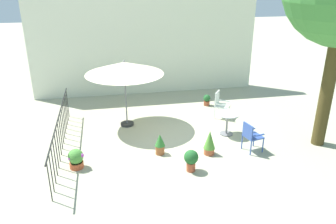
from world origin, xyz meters
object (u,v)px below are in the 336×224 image
cafe_table_0 (227,120)px  potted_plant_3 (207,100)px  patio_chair_0 (251,135)px  patio_chair_1 (220,103)px  potted_plant_1 (160,144)px  potted_plant_2 (210,142)px  potted_plant_0 (76,159)px  potted_plant_4 (191,159)px  patio_umbrella_0 (124,68)px

cafe_table_0 → potted_plant_3: cafe_table_0 is taller
cafe_table_0 → patio_chair_0: (0.27, -1.17, 0.01)m
patio_chair_0 → potted_plant_3: (-0.12, 3.72, -0.27)m
patio_chair_1 → potted_plant_3: 1.22m
potted_plant_1 → potted_plant_2: (1.34, -0.28, 0.05)m
potted_plant_2 → potted_plant_3: (1.07, 3.66, -0.13)m
potted_plant_1 → potted_plant_3: (2.41, 3.39, -0.09)m
potted_plant_0 → potted_plant_1: bearing=7.8°
patio_chair_0 → potted_plant_1: bearing=172.6°
patio_chair_1 → potted_plant_4: 3.74m
potted_plant_3 → potted_plant_1: bearing=-125.4°
potted_plant_0 → potted_plant_3: potted_plant_0 is taller
patio_chair_0 → potted_plant_0: patio_chair_0 is taller
patio_umbrella_0 → potted_plant_1: 2.79m
cafe_table_0 → patio_chair_1: 1.39m
potted_plant_2 → potted_plant_4: bearing=-134.2°
potted_plant_0 → patio_chair_0: bearing=-0.3°
cafe_table_0 → potted_plant_4: (-1.64, -1.85, -0.16)m
patio_chair_0 → patio_chair_1: (-0.02, 2.53, 0.02)m
patio_umbrella_0 → potted_plant_2: bearing=-49.2°
patio_chair_1 → potted_plant_0: size_ratio=1.75×
patio_chair_0 → patio_chair_1: bearing=90.5°
potted_plant_3 → potted_plant_4: potted_plant_4 is taller
patio_chair_1 → potted_plant_0: bearing=-152.2°
potted_plant_3 → potted_plant_4: size_ratio=0.75×
patio_chair_0 → patio_chair_1: patio_chair_1 is taller
potted_plant_4 → potted_plant_0: bearing=166.1°
cafe_table_0 → potted_plant_3: size_ratio=1.71×
patio_chair_1 → potted_plant_4: patio_chair_1 is taller
patio_umbrella_0 → potted_plant_1: size_ratio=4.10×
patio_umbrella_0 → potted_plant_3: bearing=21.6°
potted_plant_2 → potted_plant_4: size_ratio=1.23×
cafe_table_0 → patio_chair_0: patio_chair_0 is taller
potted_plant_0 → potted_plant_2: 3.59m
cafe_table_0 → potted_plant_0: (-4.51, -1.14, -0.23)m
patio_chair_0 → potted_plant_2: (-1.19, 0.05, -0.14)m
potted_plant_2 → potted_plant_4: 1.03m
patio_umbrella_0 → patio_chair_0: patio_umbrella_0 is taller
potted_plant_1 → potted_plant_2: size_ratio=0.85×
potted_plant_2 → potted_plant_3: potted_plant_2 is taller
patio_chair_1 → patio_chair_0: bearing=-89.5°
cafe_table_0 → patio_chair_1: patio_chair_1 is taller
potted_plant_3 → potted_plant_2: bearing=-106.2°
potted_plant_2 → potted_plant_3: 3.82m
cafe_table_0 → potted_plant_2: (-0.92, -1.11, -0.13)m
patio_umbrella_0 → cafe_table_0: 3.58m
patio_umbrella_0 → potted_plant_3: (3.15, 1.25, -1.71)m
patio_chair_1 → potted_plant_3: size_ratio=2.15×
potted_plant_3 → cafe_table_0: bearing=-93.3°
patio_chair_0 → potted_plant_0: (-4.78, 0.02, -0.23)m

